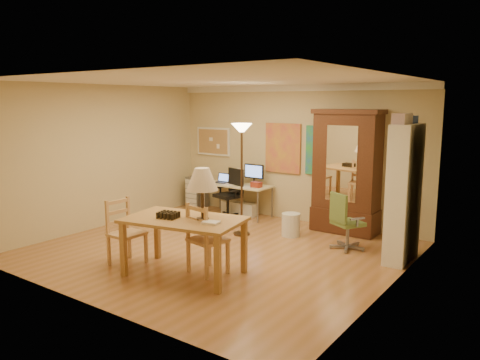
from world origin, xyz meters
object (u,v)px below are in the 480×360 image
Objects in this scene: armoire at (347,180)px; dining_table at (190,208)px; bookshelf at (404,194)px; office_chair_black at (229,205)px; office_chair_green at (346,234)px; computer_desk at (240,197)px.

dining_table is at bearing -104.78° from armoire.
dining_table is 0.85× the size of bookshelf.
office_chair_black reaches higher than office_chair_green.
bookshelf is (3.65, -0.93, 0.62)m from computer_desk.
computer_desk is 2.89m from office_chair_green.
office_chair_black is at bearing -100.59° from computer_desk.
bookshelf reaches higher than dining_table.
dining_table is at bearing -65.56° from computer_desk.
computer_desk reaches higher than office_chair_black.
dining_table is 0.78× the size of armoire.
office_chair_black is 2.52m from armoire.
office_chair_black is at bearing 117.47° from dining_table.
office_chair_green is (2.81, -0.59, -0.02)m from office_chair_black.
dining_table reaches higher than computer_desk.
computer_desk is at bearing 165.72° from bookshelf.
office_chair_green is (2.75, -0.88, -0.15)m from computer_desk.
office_chair_black is 1.08× the size of office_chair_green.
office_chair_green is at bearing -66.49° from armoire.
office_chair_black is at bearing 170.33° from bookshelf.
office_chair_green is 0.42× the size of armoire.
bookshelf is (0.90, -0.04, 0.78)m from office_chair_green.
dining_table is 1.87× the size of office_chair_green.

